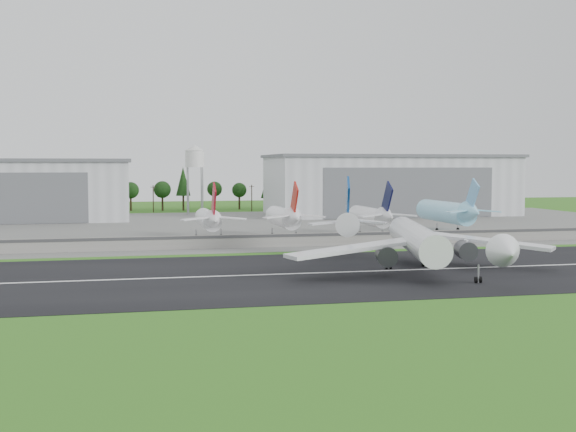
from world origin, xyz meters
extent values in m
plane|color=#306317|center=(0.00, 0.00, 0.00)|extent=(600.00, 600.00, 0.00)
cube|color=black|center=(0.00, 10.00, 0.05)|extent=(320.00, 60.00, 0.10)
cube|color=white|center=(0.00, 10.00, 0.11)|extent=(220.00, 1.00, 0.02)
cube|color=slate|center=(0.00, 120.00, 0.05)|extent=(320.00, 150.00, 0.10)
cube|color=gray|center=(0.00, 55.00, 1.75)|extent=(240.00, 0.50, 3.50)
cube|color=#38383A|center=(0.00, 54.70, 3.00)|extent=(240.00, 0.12, 0.70)
cube|color=silver|center=(75.00, 165.00, 12.00)|extent=(100.00, 45.00, 24.00)
cube|color=#595B60|center=(75.00, 165.00, 24.60)|extent=(102.00, 47.00, 1.20)
cube|color=#595B60|center=(75.00, 142.35, 10.08)|extent=(70.00, 0.30, 19.68)
cylinder|color=#99999E|center=(-8.00, 182.00, 10.00)|extent=(0.50, 0.50, 20.00)
cylinder|color=#99999E|center=(-2.00, 188.00, 10.00)|extent=(0.50, 0.50, 20.00)
cylinder|color=silver|center=(-5.00, 185.00, 23.50)|extent=(8.00, 8.00, 7.00)
cone|color=silver|center=(-5.00, 185.00, 28.20)|extent=(8.40, 8.40, 2.40)
cylinder|color=white|center=(22.67, 10.00, 6.20)|extent=(16.36, 44.09, 5.80)
cone|color=white|center=(28.77, -14.24, 6.20)|extent=(7.09, 7.23, 5.80)
cone|color=white|center=(16.21, 35.70, 7.40)|extent=(7.54, 10.07, 5.51)
cube|color=navy|center=(16.33, 35.21, 12.70)|extent=(2.81, 9.37, 11.13)
cube|color=white|center=(37.71, 11.72, 5.40)|extent=(24.44, 22.85, 2.65)
cylinder|color=#333338|center=(32.74, 8.92, 3.80)|extent=(5.03, 6.26, 3.80)
cube|color=white|center=(21.18, 36.43, 7.80)|extent=(9.33, 7.50, 0.98)
cube|color=white|center=(8.61, 4.40, 5.40)|extent=(28.48, 12.05, 2.65)
cylinder|color=#333338|center=(14.31, 4.29, 3.80)|extent=(5.03, 6.26, 3.80)
cube|color=white|center=(11.48, 33.99, 7.80)|extent=(9.20, 3.80, 0.98)
cube|color=#99999E|center=(23.65, 6.12, 1.70)|extent=(17.02, 31.53, 3.20)
cylinder|color=black|center=(17.58, 11.81, 0.85)|extent=(0.75, 1.55, 1.50)
cylinder|color=white|center=(-10.96, 80.00, 5.53)|extent=(5.05, 24.00, 5.05)
cone|color=white|center=(-10.96, 64.50, 6.53)|extent=(4.80, 7.00, 4.80)
cube|color=maroon|center=(-10.96, 65.00, 11.33)|extent=(0.45, 8.59, 10.02)
cylinder|color=#99999E|center=(-14.46, 78.00, 1.50)|extent=(0.32, 0.32, 3.00)
cylinder|color=#99999E|center=(-7.46, 78.00, 1.50)|extent=(0.32, 0.32, 3.00)
cylinder|color=black|center=(-14.46, 78.00, 0.80)|extent=(0.40, 1.40, 1.40)
cylinder|color=white|center=(10.66, 80.00, 5.75)|extent=(5.49, 24.00, 5.49)
cone|color=white|center=(10.66, 64.50, 6.75)|extent=(5.22, 7.00, 5.22)
cube|color=#AB150D|center=(10.66, 65.00, 11.55)|extent=(0.45, 8.59, 10.02)
cylinder|color=#99999E|center=(7.16, 78.00, 1.50)|extent=(0.32, 0.32, 3.00)
cylinder|color=#99999E|center=(14.16, 78.00, 1.50)|extent=(0.32, 0.32, 3.00)
cylinder|color=black|center=(7.16, 78.00, 0.80)|extent=(0.40, 1.40, 1.40)
cylinder|color=white|center=(36.90, 80.00, 5.67)|extent=(5.34, 24.00, 5.34)
cone|color=white|center=(36.90, 64.50, 6.67)|extent=(5.07, 7.00, 5.07)
cube|color=black|center=(36.90, 65.00, 11.47)|extent=(0.45, 8.59, 10.02)
cylinder|color=#99999E|center=(33.40, 78.00, 1.50)|extent=(0.32, 0.32, 3.00)
cylinder|color=#99999E|center=(40.40, 78.00, 1.50)|extent=(0.32, 0.32, 3.00)
cylinder|color=black|center=(33.40, 78.00, 0.80)|extent=(0.40, 1.40, 1.40)
cylinder|color=#93DEFF|center=(63.39, 85.00, 6.30)|extent=(6.60, 30.00, 6.60)
cone|color=#93DEFF|center=(63.39, 66.50, 7.30)|extent=(6.27, 7.00, 6.27)
cube|color=#68A5D6|center=(63.39, 67.00, 12.10)|extent=(0.45, 8.59, 10.02)
cylinder|color=#99999E|center=(59.89, 83.00, 1.50)|extent=(0.32, 0.32, 3.00)
cylinder|color=#99999E|center=(66.89, 83.00, 1.50)|extent=(0.32, 0.32, 3.00)
cylinder|color=black|center=(59.89, 83.00, 0.80)|extent=(0.40, 1.40, 1.40)
camera|label=1|loc=(-32.79, -122.74, 20.66)|focal=45.00mm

